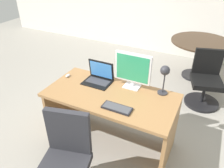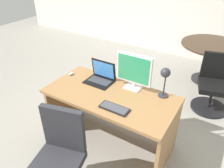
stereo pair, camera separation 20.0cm
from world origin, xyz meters
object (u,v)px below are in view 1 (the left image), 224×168
object	(u,v)px
monitor	(133,69)
laptop	(100,75)
mouse	(68,76)
meeting_table	(200,50)
desk	(112,107)
desk_lamp	(165,74)
keyboard	(117,108)
office_chair	(66,167)
meeting_chair_near	(205,83)

from	to	relation	value
monitor	laptop	distance (m)	0.47
mouse	meeting_table	xyz separation A→B (m)	(1.44, 2.24, -0.20)
desk	desk_lamp	xyz separation A→B (m)	(0.55, 0.22, 0.50)
keyboard	mouse	world-z (taller)	mouse
laptop	mouse	size ratio (longest dim) A/B	4.45
monitor	desk_lamp	size ratio (longest dim) A/B	1.19
keyboard	desk_lamp	bearing A→B (deg)	54.00
laptop	keyboard	size ratio (longest dim) A/B	1.07
monitor	meeting_table	size ratio (longest dim) A/B	0.40
laptop	meeting_table	xyz separation A→B (m)	(1.01, 2.13, -0.26)
monitor	office_chair	distance (m)	1.30
meeting_table	laptop	bearing A→B (deg)	-115.33
laptop	meeting_chair_near	size ratio (longest dim) A/B	0.39
office_chair	meeting_table	world-z (taller)	office_chair
mouse	desk_lamp	xyz separation A→B (m)	(1.25, 0.16, 0.26)
keyboard	meeting_chair_near	bearing A→B (deg)	65.36
desk_lamp	laptop	bearing A→B (deg)	-176.48
desk	meeting_chair_near	size ratio (longest dim) A/B	1.75
monitor	keyboard	xyz separation A→B (m)	(0.02, -0.49, -0.24)
meeting_chair_near	desk	bearing A→B (deg)	-123.98
desk	meeting_table	xyz separation A→B (m)	(0.74, 2.30, 0.04)
keyboard	monitor	bearing A→B (deg)	92.83
laptop	meeting_table	bearing A→B (deg)	64.67
desk_lamp	meeting_chair_near	size ratio (longest dim) A/B	0.42
desk	monitor	xyz separation A→B (m)	(0.17, 0.22, 0.47)
monitor	mouse	xyz separation A→B (m)	(-0.87, -0.15, -0.23)
desk	mouse	world-z (taller)	mouse
desk_lamp	meeting_table	size ratio (longest dim) A/B	0.34
keyboard	meeting_chair_near	distance (m)	1.93
meeting_table	keyboard	bearing A→B (deg)	-102.00
laptop	meeting_chair_near	xyz separation A→B (m)	(1.25, 1.27, -0.47)
laptop	meeting_table	size ratio (longest dim) A/B	0.31
laptop	office_chair	size ratio (longest dim) A/B	0.36
keyboard	laptop	bearing A→B (deg)	136.28
keyboard	meeting_table	distance (m)	2.64
laptop	desk_lamp	world-z (taller)	desk_lamp
desk	mouse	bearing A→B (deg)	174.52
desk_lamp	meeting_table	xyz separation A→B (m)	(0.19, 2.08, -0.46)
desk	laptop	distance (m)	0.44
meeting_table	desk_lamp	bearing A→B (deg)	-95.19
mouse	meeting_chair_near	world-z (taller)	meeting_chair_near
desk_lamp	meeting_chair_near	bearing A→B (deg)	70.67
keyboard	office_chair	xyz separation A→B (m)	(-0.25, -0.64, -0.37)
desk_lamp	keyboard	bearing A→B (deg)	-126.00
laptop	office_chair	distance (m)	1.19
desk_lamp	office_chair	xyz separation A→B (m)	(-0.61, -1.13, -0.63)
desk	meeting_table	distance (m)	2.42
office_chair	meeting_table	bearing A→B (deg)	76.12
keyboard	meeting_table	bearing A→B (deg)	78.00
desk	monitor	size ratio (longest dim) A/B	3.48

